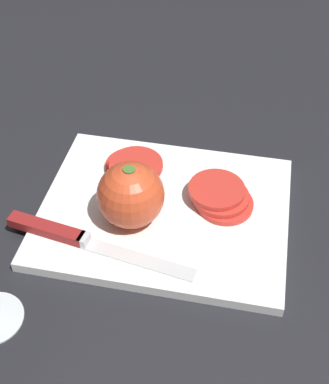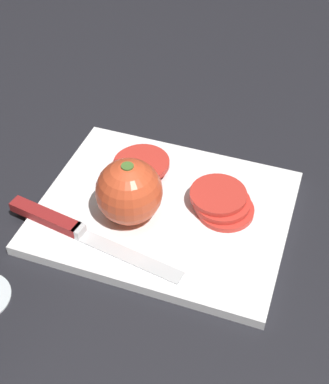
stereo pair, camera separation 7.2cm
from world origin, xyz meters
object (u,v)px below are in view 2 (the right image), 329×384
Objects in this scene: tomato_slice_stack_near at (222,202)px; tomato_slice_stack_far at (141,163)px; knife at (61,224)px; whole_tomato at (128,194)px.

tomato_slice_stack_near is 1.01× the size of tomato_slice_stack_far.
knife is 0.16m from tomato_slice_stack_far.
knife is 2.82× the size of tomato_slice_stack_far.
whole_tomato is at bearing 39.60° from knife.
whole_tomato reaches higher than knife.
tomato_slice_stack_far is at bearing 101.73° from whole_tomato.
tomato_slice_stack_near is at bearing 27.17° from whole_tomato.
whole_tomato is 0.35× the size of knife.
whole_tomato is at bearing -78.27° from tomato_slice_stack_far.
whole_tomato reaches higher than tomato_slice_stack_near.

